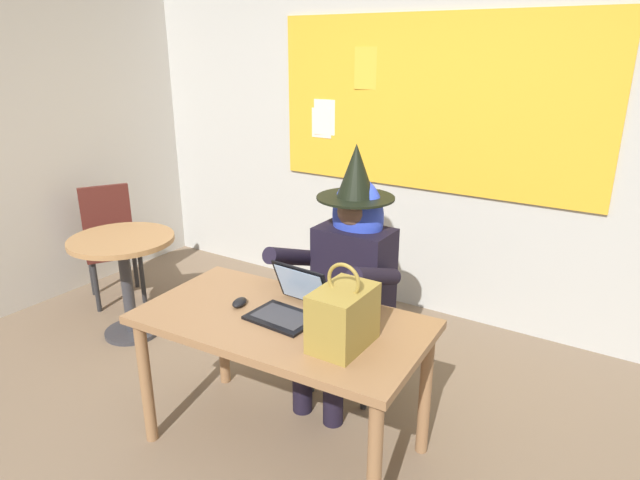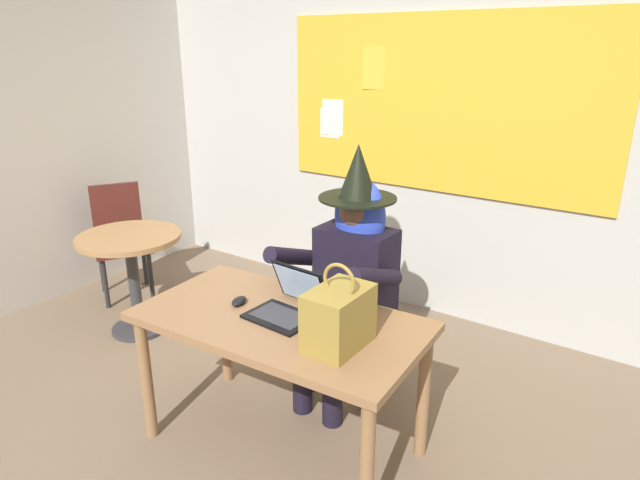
{
  "view_description": "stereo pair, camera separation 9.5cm",
  "coord_description": "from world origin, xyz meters",
  "px_view_note": "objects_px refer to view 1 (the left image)",
  "views": [
    {
      "loc": [
        1.47,
        -1.71,
        1.93
      ],
      "look_at": [
        0.07,
        0.47,
        1.02
      ],
      "focal_mm": 31.01,
      "sensor_mm": 36.0,
      "label": 1
    },
    {
      "loc": [
        1.55,
        -1.66,
        1.93
      ],
      "look_at": [
        0.07,
        0.47,
        1.02
      ],
      "focal_mm": 31.01,
      "sensor_mm": 36.0,
      "label": 2
    }
  ],
  "objects_px": {
    "desk_main": "(282,335)",
    "chair_spare_by_window": "(111,237)",
    "side_table_round": "(124,264)",
    "person_costumed": "(349,263)",
    "laptop": "(290,305)",
    "chair_at_desk": "(358,302)",
    "handbag": "(343,317)",
    "computer_mouse": "(239,302)"
  },
  "relations": [
    {
      "from": "laptop",
      "to": "side_table_round",
      "type": "distance_m",
      "value": 1.66
    },
    {
      "from": "computer_mouse",
      "to": "desk_main",
      "type": "bearing_deg",
      "value": -13.16
    },
    {
      "from": "handbag",
      "to": "side_table_round",
      "type": "bearing_deg",
      "value": 168.22
    },
    {
      "from": "desk_main",
      "to": "handbag",
      "type": "distance_m",
      "value": 0.43
    },
    {
      "from": "side_table_round",
      "to": "handbag",
      "type": "bearing_deg",
      "value": -11.78
    },
    {
      "from": "person_costumed",
      "to": "chair_spare_by_window",
      "type": "xyz_separation_m",
      "value": [
        -2.24,
        0.12,
        -0.31
      ]
    },
    {
      "from": "laptop",
      "to": "person_costumed",
      "type": "bearing_deg",
      "value": 92.51
    },
    {
      "from": "computer_mouse",
      "to": "handbag",
      "type": "height_order",
      "value": "handbag"
    },
    {
      "from": "desk_main",
      "to": "handbag",
      "type": "height_order",
      "value": "handbag"
    },
    {
      "from": "person_costumed",
      "to": "handbag",
      "type": "distance_m",
      "value": 0.75
    },
    {
      "from": "desk_main",
      "to": "chair_spare_by_window",
      "type": "xyz_separation_m",
      "value": [
        -2.23,
        0.72,
        -0.13
      ]
    },
    {
      "from": "person_costumed",
      "to": "chair_spare_by_window",
      "type": "relative_size",
      "value": 1.63
    },
    {
      "from": "handbag",
      "to": "side_table_round",
      "type": "height_order",
      "value": "handbag"
    },
    {
      "from": "desk_main",
      "to": "chair_spare_by_window",
      "type": "distance_m",
      "value": 2.35
    },
    {
      "from": "chair_at_desk",
      "to": "laptop",
      "type": "xyz_separation_m",
      "value": [
        0.0,
        -0.67,
        0.25
      ]
    },
    {
      "from": "laptop",
      "to": "handbag",
      "type": "relative_size",
      "value": 0.88
    },
    {
      "from": "chair_at_desk",
      "to": "laptop",
      "type": "relative_size",
      "value": 2.76
    },
    {
      "from": "side_table_round",
      "to": "desk_main",
      "type": "bearing_deg",
      "value": -12.47
    },
    {
      "from": "person_costumed",
      "to": "handbag",
      "type": "height_order",
      "value": "person_costumed"
    },
    {
      "from": "laptop",
      "to": "chair_spare_by_window",
      "type": "distance_m",
      "value": 2.35
    },
    {
      "from": "handbag",
      "to": "side_table_round",
      "type": "relative_size",
      "value": 0.52
    },
    {
      "from": "person_costumed",
      "to": "computer_mouse",
      "type": "relative_size",
      "value": 13.97
    },
    {
      "from": "desk_main",
      "to": "handbag",
      "type": "bearing_deg",
      "value": -8.76
    },
    {
      "from": "person_costumed",
      "to": "laptop",
      "type": "xyz_separation_m",
      "value": [
        -0.0,
        -0.54,
        -0.03
      ]
    },
    {
      "from": "computer_mouse",
      "to": "person_costumed",
      "type": "bearing_deg",
      "value": 51.84
    },
    {
      "from": "person_costumed",
      "to": "chair_spare_by_window",
      "type": "height_order",
      "value": "person_costumed"
    },
    {
      "from": "desk_main",
      "to": "person_costumed",
      "type": "relative_size",
      "value": 0.97
    },
    {
      "from": "person_costumed",
      "to": "laptop",
      "type": "distance_m",
      "value": 0.55
    },
    {
      "from": "chair_at_desk",
      "to": "chair_spare_by_window",
      "type": "bearing_deg",
      "value": -93.23
    },
    {
      "from": "chair_at_desk",
      "to": "side_table_round",
      "type": "height_order",
      "value": "chair_at_desk"
    },
    {
      "from": "person_costumed",
      "to": "side_table_round",
      "type": "relative_size",
      "value": 2.01
    },
    {
      "from": "laptop",
      "to": "side_table_round",
      "type": "bearing_deg",
      "value": 172.49
    },
    {
      "from": "computer_mouse",
      "to": "handbag",
      "type": "distance_m",
      "value": 0.64
    },
    {
      "from": "chair_at_desk",
      "to": "handbag",
      "type": "relative_size",
      "value": 2.43
    },
    {
      "from": "desk_main",
      "to": "handbag",
      "type": "relative_size",
      "value": 3.73
    },
    {
      "from": "computer_mouse",
      "to": "chair_at_desk",
      "type": "bearing_deg",
      "value": 55.86
    },
    {
      "from": "person_costumed",
      "to": "laptop",
      "type": "bearing_deg",
      "value": -0.44
    },
    {
      "from": "chair_at_desk",
      "to": "computer_mouse",
      "type": "bearing_deg",
      "value": -23.41
    },
    {
      "from": "desk_main",
      "to": "side_table_round",
      "type": "relative_size",
      "value": 1.95
    },
    {
      "from": "chair_at_desk",
      "to": "person_costumed",
      "type": "height_order",
      "value": "person_costumed"
    },
    {
      "from": "person_costumed",
      "to": "chair_spare_by_window",
      "type": "distance_m",
      "value": 2.27
    },
    {
      "from": "chair_at_desk",
      "to": "chair_spare_by_window",
      "type": "height_order",
      "value": "chair_at_desk"
    }
  ]
}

